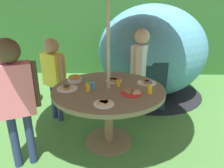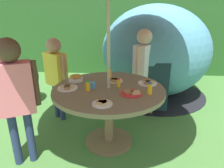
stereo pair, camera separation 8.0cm
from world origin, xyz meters
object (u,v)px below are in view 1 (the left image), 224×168
snack_bowl (75,79)px  juice_bottle_near_right (88,86)px  dome_tent (151,51)px  potted_plant (17,80)px  child_in_white_shirt (141,61)px  juice_bottle_far_right (109,73)px  child_in_yellow_shirt (53,70)px  plate_near_left (132,93)px  juice_bottle_center_front (150,88)px  child_in_pink_shirt (14,90)px  plate_mid_left (67,88)px  plate_center_back (147,82)px  garden_table (109,98)px  cup_near (92,85)px  plate_front_edge (114,80)px  wooden_chair (142,72)px  juice_bottle_far_left (118,83)px  plate_back_edge (104,103)px

snack_bowl → juice_bottle_near_right: 0.37m
dome_tent → potted_plant: size_ratio=3.03×
child_in_white_shirt → snack_bowl: (-0.87, -0.62, -0.08)m
child_in_white_shirt → juice_bottle_near_right: (-0.66, -0.92, -0.06)m
juice_bottle_far_right → child_in_yellow_shirt: bearing=169.0°
child_in_white_shirt → plate_near_left: size_ratio=5.69×
dome_tent → child_in_white_shirt: size_ratio=1.78×
juice_bottle_center_front → child_in_yellow_shirt: bearing=150.8°
child_in_pink_shirt → juice_bottle_center_front: child_in_pink_shirt is taller
potted_plant → child_in_pink_shirt: bearing=-63.0°
child_in_pink_shirt → plate_mid_left: size_ratio=5.81×
child_in_yellow_shirt → plate_center_back: size_ratio=5.33×
garden_table → cup_near: size_ratio=18.06×
child_in_yellow_shirt → plate_front_edge: child_in_yellow_shirt is taller
wooden_chair → snack_bowl: wooden_chair is taller
child_in_pink_shirt → cup_near: child_in_pink_shirt is taller
plate_front_edge → snack_bowl: bearing=-176.7°
juice_bottle_far_left → juice_bottle_center_front: 0.38m
snack_bowl → plate_back_edge: bearing=-57.6°
wooden_chair → plate_mid_left: 1.57m
child_in_white_shirt → snack_bowl: child_in_white_shirt is taller
juice_bottle_far_right → cup_near: size_ratio=1.82×
dome_tent → plate_front_edge: bearing=-104.8°
potted_plant → child_in_pink_shirt: size_ratio=0.58×
child_in_white_shirt → juice_bottle_near_right: 1.13m
juice_bottle_near_right → plate_back_edge: bearing=-60.0°
plate_near_left → plate_back_edge: same height
garden_table → dome_tent: dome_tent is taller
plate_mid_left → cup_near: bearing=8.5°
garden_table → plate_center_back: plate_center_back is taller
potted_plant → child_in_yellow_shirt: bearing=-31.2°
plate_center_back → plate_mid_left: size_ratio=0.99×
dome_tent → child_in_pink_shirt: dome_tent is taller
juice_bottle_far_right → wooden_chair: bearing=56.0°
snack_bowl → plate_back_edge: 0.76m
child_in_white_shirt → child_in_yellow_shirt: (-1.24, -0.28, -0.07)m
child_in_white_shirt → plate_mid_left: 1.26m
plate_mid_left → juice_bottle_near_right: size_ratio=2.04×
dome_tent → child_in_white_shirt: bearing=-98.0°
plate_center_back → plate_back_edge: bearing=-128.0°
snack_bowl → juice_bottle_near_right: size_ratio=1.54×
plate_front_edge → plate_mid_left: bearing=-150.8°
child_in_white_shirt → plate_mid_left: bearing=-17.5°
plate_mid_left → cup_near: size_ratio=3.24×
garden_table → cup_near: bearing=-175.6°
child_in_pink_shirt → plate_front_edge: size_ratio=6.87×
juice_bottle_far_right → juice_bottle_near_right: bearing=-112.2°
garden_table → wooden_chair: bearing=66.7°
juice_bottle_near_right → juice_bottle_far_right: juice_bottle_far_right is taller
plate_front_edge → plate_center_back: 0.40m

